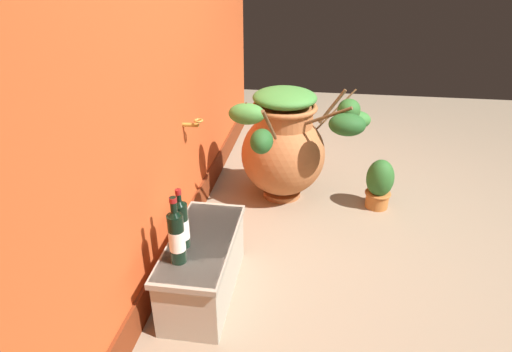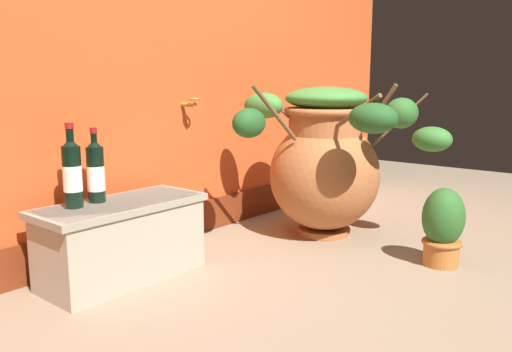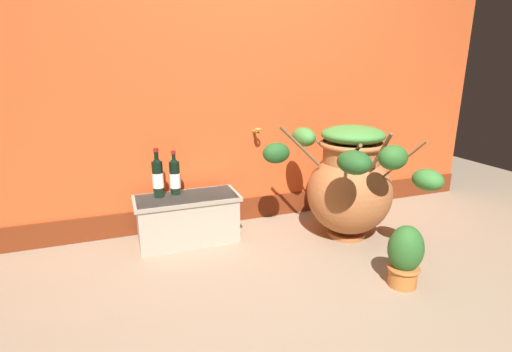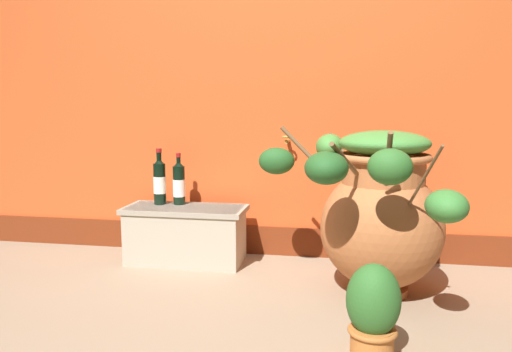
# 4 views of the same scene
# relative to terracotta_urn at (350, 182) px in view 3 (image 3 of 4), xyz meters

# --- Properties ---
(ground_plane) EXTENTS (7.00, 7.00, 0.00)m
(ground_plane) POSITION_rel_terracotta_urn_xyz_m (-0.61, -0.52, -0.43)
(ground_plane) COLOR gray
(back_wall) EXTENTS (4.40, 0.33, 2.60)m
(back_wall) POSITION_rel_terracotta_urn_xyz_m (-0.61, 0.68, 0.86)
(back_wall) COLOR #D15123
(back_wall) RESTS_ON ground_plane
(terracotta_urn) EXTENTS (0.95, 0.96, 0.85)m
(terracotta_urn) POSITION_rel_terracotta_urn_xyz_m (0.00, 0.00, 0.00)
(terracotta_urn) COLOR #B26638
(terracotta_urn) RESTS_ON ground_plane
(stone_ledge) EXTENTS (0.74, 0.32, 0.35)m
(stone_ledge) POSITION_rel_terracotta_urn_xyz_m (-1.12, 0.33, -0.24)
(stone_ledge) COLOR #B2A893
(stone_ledge) RESTS_ON ground_plane
(wine_bottle_left) EXTENTS (0.08, 0.08, 0.32)m
(wine_bottle_left) POSITION_rel_terracotta_urn_xyz_m (-1.19, 0.41, 0.05)
(wine_bottle_left) COLOR black
(wine_bottle_left) RESTS_ON stone_ledge
(wine_bottle_middle) EXTENTS (0.08, 0.08, 0.35)m
(wine_bottle_middle) POSITION_rel_terracotta_urn_xyz_m (-1.31, 0.39, 0.06)
(wine_bottle_middle) COLOR black
(wine_bottle_middle) RESTS_ON stone_ledge
(potted_shrub) EXTENTS (0.20, 0.19, 0.37)m
(potted_shrub) POSITION_rel_terracotta_urn_xyz_m (-0.06, -0.69, -0.24)
(potted_shrub) COLOR #C17033
(potted_shrub) RESTS_ON ground_plane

